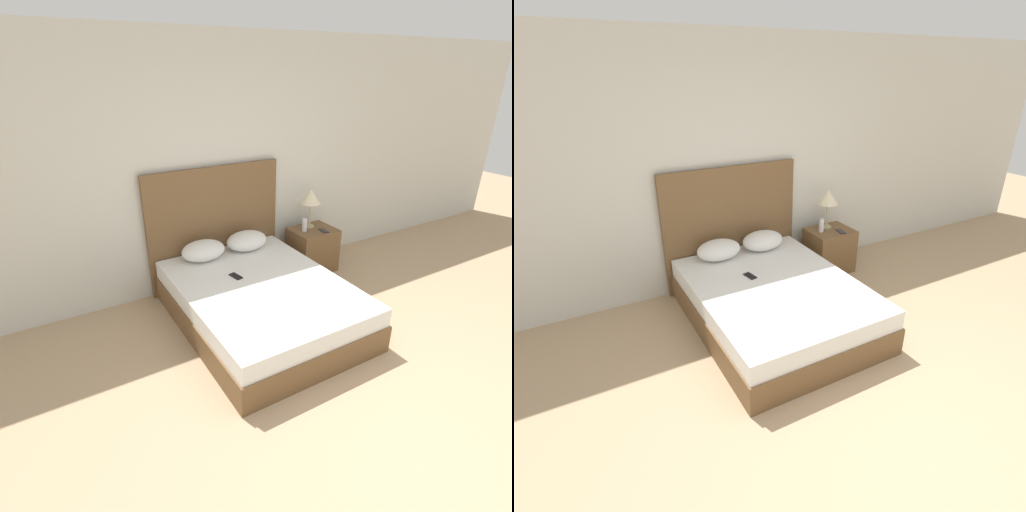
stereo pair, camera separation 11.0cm
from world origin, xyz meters
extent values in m
plane|color=tan|center=(0.00, 0.00, 0.00)|extent=(16.00, 16.00, 0.00)
cube|color=silver|center=(0.00, 2.83, 1.35)|extent=(10.00, 0.06, 2.70)
cube|color=brown|center=(-0.14, 1.74, 0.13)|extent=(1.52, 1.98, 0.27)
cube|color=white|center=(-0.14, 1.74, 0.36)|extent=(1.49, 1.94, 0.18)
cube|color=brown|center=(-0.14, 2.75, 0.69)|extent=(1.59, 0.05, 1.38)
ellipsoid|color=white|center=(-0.41, 2.50, 0.56)|extent=(0.48, 0.35, 0.21)
ellipsoid|color=white|center=(0.13, 2.50, 0.56)|extent=(0.48, 0.35, 0.21)
cube|color=black|center=(-0.29, 1.98, 0.46)|extent=(0.10, 0.16, 0.01)
cube|color=brown|center=(1.03, 2.44, 0.27)|extent=(0.53, 0.45, 0.54)
cylinder|color=tan|center=(1.03, 2.53, 0.55)|extent=(0.13, 0.13, 0.02)
cylinder|color=tan|center=(1.03, 2.53, 0.70)|extent=(0.02, 0.02, 0.29)
cone|color=beige|center=(1.03, 2.53, 0.94)|extent=(0.25, 0.25, 0.18)
cube|color=#232328|center=(1.10, 2.33, 0.55)|extent=(0.09, 0.16, 0.01)
cylinder|color=silver|center=(0.90, 2.44, 0.62)|extent=(0.06, 0.06, 0.16)
camera|label=1|loc=(-1.89, -1.15, 2.34)|focal=28.00mm
camera|label=2|loc=(-1.80, -1.21, 2.34)|focal=28.00mm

